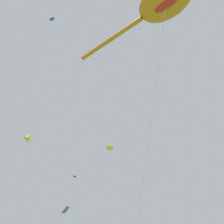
% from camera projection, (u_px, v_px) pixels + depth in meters
% --- Properties ---
extents(big_show_kite, '(6.80, 11.09, 20.06)m').
position_uv_depth(big_show_kite, '(161.00, 4.00, 18.32)').
color(big_show_kite, orange).
rests_on(big_show_kite, ground).
extents(small_kite_delta_white, '(5.38, 1.24, 8.52)m').
position_uv_depth(small_kite_delta_white, '(64.00, 212.00, 27.04)').
color(small_kite_delta_white, blue).
rests_on(small_kite_delta_white, ground).
extents(small_kite_box_yellow, '(2.09, 5.22, 18.18)m').
position_uv_depth(small_kite_box_yellow, '(28.00, 137.00, 32.08)').
color(small_kite_box_yellow, yellow).
rests_on(small_kite_box_yellow, ground).
extents(small_kite_diamond_red, '(3.10, 3.20, 14.78)m').
position_uv_depth(small_kite_diamond_red, '(110.00, 149.00, 28.05)').
color(small_kite_diamond_red, yellow).
rests_on(small_kite_diamond_red, ground).
extents(small_kite_triangle_green, '(0.69, 1.52, 12.90)m').
position_uv_depth(small_kite_triangle_green, '(74.00, 181.00, 30.89)').
color(small_kite_triangle_green, blue).
rests_on(small_kite_triangle_green, ground).
extents(small_kite_bird_shape, '(3.88, 1.70, 24.57)m').
position_uv_depth(small_kite_bird_shape, '(48.00, 27.00, 23.89)').
color(small_kite_bird_shape, blue).
rests_on(small_kite_bird_shape, ground).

